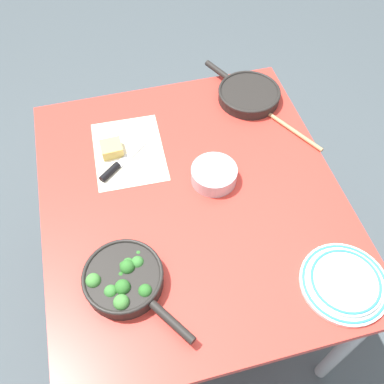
{
  "coord_description": "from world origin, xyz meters",
  "views": [
    {
      "loc": [
        -0.8,
        0.21,
        1.94
      ],
      "look_at": [
        0.0,
        0.0,
        0.79
      ],
      "focal_mm": 40.0,
      "sensor_mm": 36.0,
      "label": 1
    }
  ],
  "objects_px": {
    "skillet_eggs": "(248,94)",
    "grater_knife": "(119,164)",
    "skillet_broccoli": "(125,279)",
    "prep_bowl_steel": "(214,175)",
    "cheese_block": "(112,149)",
    "dinner_plate_stack": "(345,282)",
    "wooden_spoon": "(272,116)"
  },
  "relations": [
    {
      "from": "skillet_eggs",
      "to": "prep_bowl_steel",
      "type": "distance_m",
      "value": 0.43
    },
    {
      "from": "wooden_spoon",
      "to": "cheese_block",
      "type": "xyz_separation_m",
      "value": [
        -0.02,
        0.62,
        0.01
      ]
    },
    {
      "from": "skillet_eggs",
      "to": "dinner_plate_stack",
      "type": "xyz_separation_m",
      "value": [
        -0.82,
        -0.01,
        -0.01
      ]
    },
    {
      "from": "grater_knife",
      "to": "cheese_block",
      "type": "distance_m",
      "value": 0.07
    },
    {
      "from": "wooden_spoon",
      "to": "prep_bowl_steel",
      "type": "height_order",
      "value": "prep_bowl_steel"
    },
    {
      "from": "grater_knife",
      "to": "dinner_plate_stack",
      "type": "xyz_separation_m",
      "value": [
        -0.61,
        -0.57,
        0.0
      ]
    },
    {
      "from": "skillet_broccoli",
      "to": "skillet_eggs",
      "type": "xyz_separation_m",
      "value": [
        0.66,
        -0.6,
        -0.01
      ]
    },
    {
      "from": "skillet_broccoli",
      "to": "prep_bowl_steel",
      "type": "bearing_deg",
      "value": 97.17
    },
    {
      "from": "skillet_broccoli",
      "to": "prep_bowl_steel",
      "type": "height_order",
      "value": "skillet_broccoli"
    },
    {
      "from": "skillet_broccoli",
      "to": "prep_bowl_steel",
      "type": "distance_m",
      "value": 0.47
    },
    {
      "from": "prep_bowl_steel",
      "to": "skillet_broccoli",
      "type": "bearing_deg",
      "value": 130.62
    },
    {
      "from": "wooden_spoon",
      "to": "prep_bowl_steel",
      "type": "relative_size",
      "value": 2.27
    },
    {
      "from": "skillet_broccoli",
      "to": "dinner_plate_stack",
      "type": "distance_m",
      "value": 0.64
    },
    {
      "from": "prep_bowl_steel",
      "to": "cheese_block",
      "type": "bearing_deg",
      "value": 56.59
    },
    {
      "from": "dinner_plate_stack",
      "to": "prep_bowl_steel",
      "type": "bearing_deg",
      "value": 29.14
    },
    {
      "from": "grater_knife",
      "to": "dinner_plate_stack",
      "type": "bearing_deg",
      "value": -86.77
    },
    {
      "from": "grater_knife",
      "to": "cheese_block",
      "type": "height_order",
      "value": "cheese_block"
    },
    {
      "from": "dinner_plate_stack",
      "to": "prep_bowl_steel",
      "type": "distance_m",
      "value": 0.53
    },
    {
      "from": "skillet_eggs",
      "to": "cheese_block",
      "type": "bearing_deg",
      "value": 79.03
    },
    {
      "from": "skillet_eggs",
      "to": "cheese_block",
      "type": "relative_size",
      "value": 4.6
    },
    {
      "from": "grater_knife",
      "to": "prep_bowl_steel",
      "type": "distance_m",
      "value": 0.34
    },
    {
      "from": "grater_knife",
      "to": "prep_bowl_steel",
      "type": "xyz_separation_m",
      "value": [
        -0.14,
        -0.31,
        0.02
      ]
    },
    {
      "from": "skillet_broccoli",
      "to": "grater_knife",
      "type": "height_order",
      "value": "skillet_broccoli"
    },
    {
      "from": "skillet_broccoli",
      "to": "grater_knife",
      "type": "relative_size",
      "value": 1.66
    },
    {
      "from": "cheese_block",
      "to": "dinner_plate_stack",
      "type": "height_order",
      "value": "cheese_block"
    },
    {
      "from": "skillet_eggs",
      "to": "cheese_block",
      "type": "distance_m",
      "value": 0.59
    },
    {
      "from": "wooden_spoon",
      "to": "dinner_plate_stack",
      "type": "distance_m",
      "value": 0.7
    },
    {
      "from": "skillet_eggs",
      "to": "grater_knife",
      "type": "xyz_separation_m",
      "value": [
        -0.22,
        0.55,
        -0.02
      ]
    },
    {
      "from": "dinner_plate_stack",
      "to": "skillet_eggs",
      "type": "bearing_deg",
      "value": 0.92
    },
    {
      "from": "grater_knife",
      "to": "cheese_block",
      "type": "xyz_separation_m",
      "value": [
        0.07,
        0.01,
        0.01
      ]
    },
    {
      "from": "wooden_spoon",
      "to": "grater_knife",
      "type": "distance_m",
      "value": 0.62
    },
    {
      "from": "prep_bowl_steel",
      "to": "grater_knife",
      "type": "bearing_deg",
      "value": 65.09
    }
  ]
}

